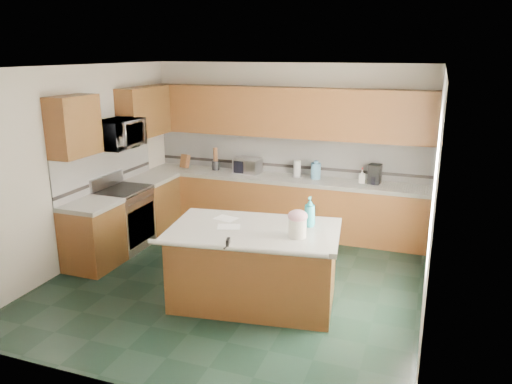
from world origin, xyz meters
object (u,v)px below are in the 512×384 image
at_px(knife_block, 185,161).
at_px(coffee_maker, 375,174).
at_px(island_top, 254,231).
at_px(toaster_oven, 247,166).
at_px(island_base, 254,268).
at_px(soap_bottle_island, 310,212).
at_px(treat_jar, 297,228).

xyz_separation_m(knife_block, coffee_maker, (3.22, 0.03, 0.03)).
xyz_separation_m(island_top, toaster_oven, (-1.02, 2.47, 0.15)).
distance_m(island_base, soap_bottle_island, 0.92).
relative_size(island_base, soap_bottle_island, 5.20).
bearing_deg(island_base, island_top, 0.00).
bearing_deg(soap_bottle_island, coffee_maker, 79.35).
bearing_deg(toaster_oven, soap_bottle_island, -47.73).
height_order(treat_jar, toaster_oven, toaster_oven).
xyz_separation_m(treat_jar, toaster_oven, (-1.56, 2.58, 0.02)).
relative_size(island_base, treat_jar, 8.83).
bearing_deg(island_top, toaster_oven, 104.53).
bearing_deg(island_top, knife_block, 123.43).
bearing_deg(soap_bottle_island, knife_block, 142.68).
xyz_separation_m(island_top, coffee_maker, (1.04, 2.50, 0.18)).
distance_m(treat_jar, soap_bottle_island, 0.39).
bearing_deg(island_top, treat_jar, -18.82).
bearing_deg(coffee_maker, knife_block, -172.46).
height_order(soap_bottle_island, toaster_oven, soap_bottle_island).
height_order(island_base, treat_jar, treat_jar).
bearing_deg(knife_block, island_top, -40.73).
distance_m(island_top, coffee_maker, 2.72).
distance_m(treat_jar, coffee_maker, 2.65).
relative_size(soap_bottle_island, toaster_oven, 0.84).
xyz_separation_m(toaster_oven, coffee_maker, (2.07, 0.03, 0.03)).
height_order(toaster_oven, coffee_maker, coffee_maker).
bearing_deg(knife_block, coffee_maker, 8.41).
bearing_deg(treat_jar, coffee_maker, 102.84).
bearing_deg(treat_jar, island_base, -167.04).
bearing_deg(treat_jar, soap_bottle_island, 108.05).
relative_size(soap_bottle_island, coffee_maker, 1.18).
height_order(knife_block, toaster_oven, toaster_oven).
xyz_separation_m(island_top, knife_block, (-2.18, 2.47, 0.15)).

